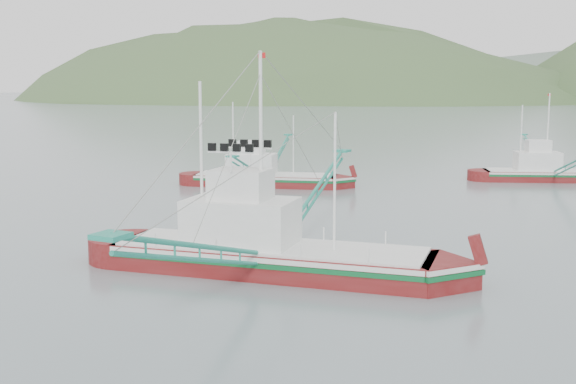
% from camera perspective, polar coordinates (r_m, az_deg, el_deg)
% --- Properties ---
extents(ground, '(1200.00, 1200.00, 0.00)m').
position_cam_1_polar(ground, '(39.26, -3.90, -5.80)').
color(ground, slate).
rests_on(ground, ground).
extents(main_boat, '(17.16, 30.08, 12.24)m').
position_cam_1_polar(main_boat, '(37.37, -1.66, -3.37)').
color(main_boat, '#600E0E').
rests_on(main_boat, ground).
extents(bg_boat_left, '(14.00, 23.98, 9.92)m').
position_cam_1_polar(bg_boat_left, '(68.99, -1.90, 2.02)').
color(bg_boat_left, '#600E0E').
rests_on(bg_boat_left, ground).
extents(bg_boat_far, '(13.27, 22.46, 9.46)m').
position_cam_1_polar(bg_boat_far, '(77.07, 19.96, 2.22)').
color(bg_boat_far, '#600E0E').
rests_on(bg_boat_far, ground).
extents(headland_left, '(448.00, 308.00, 210.00)m').
position_cam_1_polar(headland_left, '(440.56, -0.62, 7.32)').
color(headland_left, '#3B562C').
rests_on(headland_left, ground).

